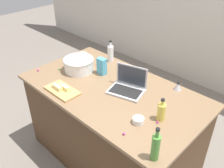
{
  "coord_description": "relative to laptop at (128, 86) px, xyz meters",
  "views": [
    {
      "loc": [
        1.33,
        -1.36,
        2.15
      ],
      "look_at": [
        0.0,
        0.0,
        0.95
      ],
      "focal_mm": 39.49,
      "sensor_mm": 36.0,
      "label": 1
    }
  ],
  "objects": [
    {
      "name": "kitchen_timer",
      "position": [
        0.32,
        0.33,
        -0.01
      ],
      "size": [
        0.07,
        0.07,
        0.08
      ],
      "color": "#B2B2B7",
      "rests_on": "island_counter"
    },
    {
      "name": "ramekin_small",
      "position": [
        -0.81,
        0.15,
        -0.02
      ],
      "size": [
        0.11,
        0.11,
        0.05
      ],
      "primitive_type": "cylinder",
      "color": "beige",
      "rests_on": "island_counter"
    },
    {
      "name": "candy_0",
      "position": [
        0.3,
        0.31,
        -0.04
      ],
      "size": [
        0.02,
        0.02,
        0.02
      ],
      "primitive_type": "sphere",
      "color": "red",
      "rests_on": "island_counter"
    },
    {
      "name": "candy_bag",
      "position": [
        -0.39,
        0.05,
        0.04
      ],
      "size": [
        0.09,
        0.06,
        0.17
      ],
      "primitive_type": "cube",
      "color": "#4CA5CC",
      "rests_on": "island_counter"
    },
    {
      "name": "candy_6",
      "position": [
        -0.77,
        -0.21,
        -0.04
      ],
      "size": [
        0.02,
        0.02,
        0.02
      ],
      "primitive_type": "sphere",
      "color": "green",
      "rests_on": "island_counter"
    },
    {
      "name": "candy_4",
      "position": [
        -0.85,
        -0.08,
        -0.04
      ],
      "size": [
        0.02,
        0.02,
        0.02
      ],
      "primitive_type": "sphere",
      "color": "blue",
      "rests_on": "island_counter"
    },
    {
      "name": "bottle_vinegar",
      "position": [
        -0.52,
        0.31,
        0.05
      ],
      "size": [
        0.07,
        0.07,
        0.24
      ],
      "color": "white",
      "rests_on": "island_counter"
    },
    {
      "name": "candy_5",
      "position": [
        0.36,
        -0.45,
        -0.04
      ],
      "size": [
        0.02,
        0.02,
        0.02
      ],
      "primitive_type": "sphere",
      "color": "#CC3399",
      "rests_on": "island_counter"
    },
    {
      "name": "butter_stick_left",
      "position": [
        -0.46,
        -0.45,
        -0.01
      ],
      "size": [
        0.11,
        0.04,
        0.04
      ],
      "primitive_type": "cube",
      "rotation": [
        0.0,
        0.0,
        0.01
      ],
      "color": "#F4E58C",
      "rests_on": "cutting_board"
    },
    {
      "name": "candy_1",
      "position": [
        -0.9,
        -0.38,
        -0.04
      ],
      "size": [
        0.02,
        0.02,
        0.02
      ],
      "primitive_type": "sphere",
      "color": "#CC3399",
      "rests_on": "island_counter"
    },
    {
      "name": "bottle_olive",
      "position": [
        0.64,
        -0.48,
        0.06
      ],
      "size": [
        0.06,
        0.06,
        0.25
      ],
      "color": "#4C8C38",
      "rests_on": "island_counter"
    },
    {
      "name": "candy_3",
      "position": [
        -0.54,
        0.19,
        -0.04
      ],
      "size": [
        0.02,
        0.02,
        0.02
      ],
      "primitive_type": "sphere",
      "color": "orange",
      "rests_on": "island_counter"
    },
    {
      "name": "cutting_board",
      "position": [
        -0.42,
        -0.43,
        -0.04
      ],
      "size": [
        0.33,
        0.18,
        0.02
      ],
      "primitive_type": "cube",
      "color": "tan",
      "rests_on": "island_counter"
    },
    {
      "name": "island_counter",
      "position": [
        -0.12,
        -0.08,
        -0.5
      ],
      "size": [
        1.72,
        0.97,
        0.9
      ],
      "color": "#4C331E",
      "rests_on": "ground"
    },
    {
      "name": "butter_stick_right",
      "position": [
        -0.41,
        -0.41,
        -0.01
      ],
      "size": [
        0.11,
        0.04,
        0.04
      ],
      "primitive_type": "cube",
      "rotation": [
        0.0,
        0.0,
        0.06
      ],
      "color": "#F4E58C",
      "rests_on": "cutting_board"
    },
    {
      "name": "wall_back",
      "position": [
        -0.12,
        2.02,
        0.35
      ],
      "size": [
        8.0,
        0.1,
        2.6
      ],
      "primitive_type": "cube",
      "color": "beige",
      "rests_on": "ground"
    },
    {
      "name": "ramekin_medium",
      "position": [
        0.35,
        -0.28,
        -0.02
      ],
      "size": [
        0.09,
        0.09,
        0.04
      ],
      "primitive_type": "cylinder",
      "color": "white",
      "rests_on": "island_counter"
    },
    {
      "name": "mixing_bowl_large",
      "position": [
        -0.61,
        -0.07,
        0.02
      ],
      "size": [
        0.31,
        0.31,
        0.14
      ],
      "color": "white",
      "rests_on": "island_counter"
    },
    {
      "name": "ground_plane",
      "position": [
        -0.12,
        -0.08,
        -0.95
      ],
      "size": [
        12.0,
        12.0,
        0.0
      ],
      "primitive_type": "plane",
      "color": "slate"
    },
    {
      "name": "candy_2",
      "position": [
        0.46,
        -0.18,
        -0.04
      ],
      "size": [
        0.02,
        0.02,
        0.02
      ],
      "primitive_type": "sphere",
      "color": "#CC3399",
      "rests_on": "island_counter"
    },
    {
      "name": "laptop",
      "position": [
        0.0,
        0.0,
        0.0
      ],
      "size": [
        0.36,
        0.31,
        0.22
      ],
      "color": "#B7B7BC",
      "rests_on": "island_counter"
    },
    {
      "name": "bottle_oil",
      "position": [
        0.45,
        -0.13,
        0.03
      ],
      "size": [
        0.06,
        0.06,
        0.19
      ],
      "color": "#DBC64C",
      "rests_on": "island_counter"
    }
  ]
}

